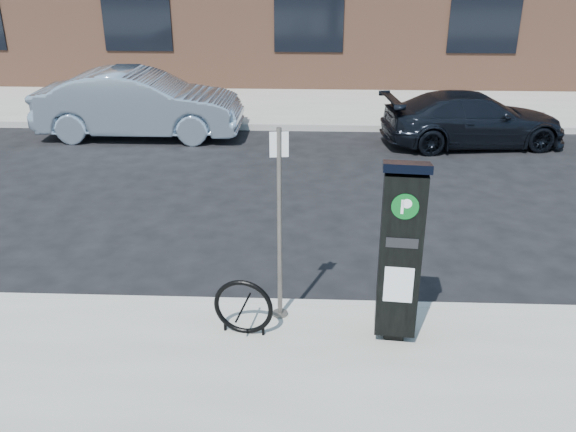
# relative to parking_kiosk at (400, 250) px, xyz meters

# --- Properties ---
(ground) EXTENTS (120.00, 120.00, 0.00)m
(ground) POSITION_rel_parking_kiosk_xyz_m (-1.08, 0.66, -1.19)
(ground) COLOR black
(ground) RESTS_ON ground
(sidewalk_far) EXTENTS (60.00, 12.00, 0.15)m
(sidewalk_far) POSITION_rel_parking_kiosk_xyz_m (-1.08, 14.66, -1.12)
(sidewalk_far) COLOR gray
(sidewalk_far) RESTS_ON ground
(curb_near) EXTENTS (60.00, 0.12, 0.16)m
(curb_near) POSITION_rel_parking_kiosk_xyz_m (-1.08, 0.64, -1.12)
(curb_near) COLOR #9E9B93
(curb_near) RESTS_ON ground
(curb_far) EXTENTS (60.00, 0.12, 0.16)m
(curb_far) POSITION_rel_parking_kiosk_xyz_m (-1.08, 8.68, -1.12)
(curb_far) COLOR #9E9B93
(curb_far) RESTS_ON ground
(parking_kiosk) EXTENTS (0.51, 0.46, 2.04)m
(parking_kiosk) POSITION_rel_parking_kiosk_xyz_m (0.00, 0.00, 0.00)
(parking_kiosk) COLOR black
(parking_kiosk) RESTS_ON sidewalk_near
(sign_pole) EXTENTS (0.20, 0.18, 2.23)m
(sign_pole) POSITION_rel_parking_kiosk_xyz_m (-1.27, 0.36, 0.06)
(sign_pole) COLOR #504C46
(sign_pole) RESTS_ON sidewalk_near
(bike_rack) EXTENTS (0.66, 0.16, 0.66)m
(bike_rack) POSITION_rel_parking_kiosk_xyz_m (-1.64, -0.02, -0.72)
(bike_rack) COLOR black
(bike_rack) RESTS_ON sidewalk_near
(car_silver) EXTENTS (4.64, 1.62, 1.53)m
(car_silver) POSITION_rel_parking_kiosk_xyz_m (-4.91, 8.06, -0.43)
(car_silver) COLOR #93A7BB
(car_silver) RESTS_ON ground
(car_dark) EXTENTS (4.20, 2.14, 1.17)m
(car_dark) POSITION_rel_parking_kiosk_xyz_m (2.62, 7.68, -0.61)
(car_dark) COLOR black
(car_dark) RESTS_ON ground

